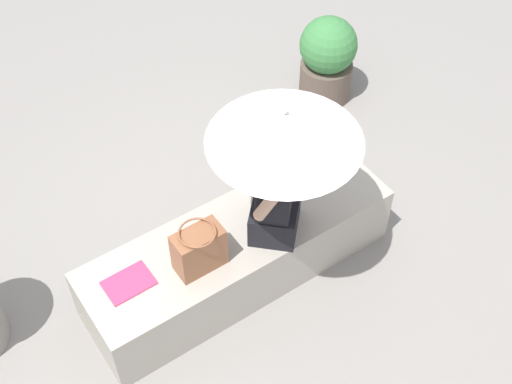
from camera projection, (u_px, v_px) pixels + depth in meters
name	position (u px, v px, depth m)	size (l,w,h in m)	color
ground_plane	(239.00, 274.00, 4.64)	(14.00, 14.00, 0.00)	gray
stone_bench	(238.00, 253.00, 4.47)	(2.03, 0.61, 0.45)	#A8A093
person_seated	(276.00, 186.00, 4.04)	(0.47, 0.48, 0.90)	black
parasol	(285.00, 128.00, 3.63)	(0.86, 0.86, 1.02)	#B7B7BC
handbag_black	(199.00, 249.00, 4.03)	(0.30, 0.22, 0.31)	brown
magazine	(129.00, 283.00, 4.04)	(0.28, 0.20, 0.01)	#D83866
planter_far	(327.00, 58.00, 5.58)	(0.46, 0.46, 0.73)	brown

